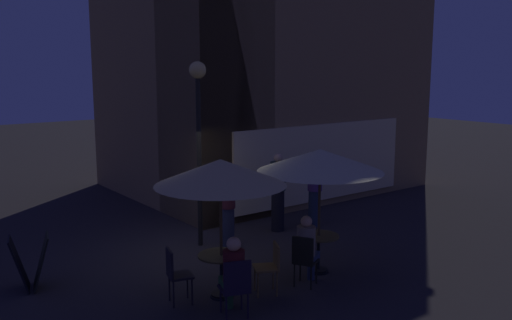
% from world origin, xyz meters
% --- Properties ---
extents(ground_plane, '(60.00, 60.00, 0.00)m').
position_xyz_m(ground_plane, '(0.00, 0.00, 0.00)').
color(ground_plane, '#2A2627').
extents(cafe_building, '(8.58, 6.77, 9.12)m').
position_xyz_m(cafe_building, '(3.80, 3.59, 4.55)').
color(cafe_building, '#97764B').
rests_on(cafe_building, ground).
extents(street_lamp_near_corner, '(0.36, 0.36, 3.96)m').
position_xyz_m(street_lamp_near_corner, '(0.30, 0.64, 2.93)').
color(street_lamp_near_corner, black).
rests_on(street_lamp_near_corner, ground).
extents(menu_sandwich_board, '(0.78, 0.70, 0.95)m').
position_xyz_m(menu_sandwich_board, '(-3.34, 0.34, 0.49)').
color(menu_sandwich_board, black).
rests_on(menu_sandwich_board, ground).
extents(cafe_table_0, '(0.79, 0.79, 0.74)m').
position_xyz_m(cafe_table_0, '(-0.85, -1.93, 0.56)').
color(cafe_table_0, black).
rests_on(cafe_table_0, ground).
extents(cafe_table_1, '(0.78, 0.78, 0.72)m').
position_xyz_m(cafe_table_1, '(1.25, -2.08, 0.54)').
color(cafe_table_1, black).
rests_on(cafe_table_1, ground).
extents(patio_umbrella_0, '(2.18, 2.18, 2.37)m').
position_xyz_m(patio_umbrella_0, '(-0.85, -1.93, 2.14)').
color(patio_umbrella_0, black).
rests_on(patio_umbrella_0, ground).
extents(patio_umbrella_1, '(2.34, 2.34, 2.36)m').
position_xyz_m(patio_umbrella_1, '(1.25, -2.08, 2.14)').
color(patio_umbrella_1, black).
rests_on(patio_umbrella_1, ground).
extents(cafe_chair_0, '(0.55, 0.55, 0.96)m').
position_xyz_m(cafe_chair_0, '(-1.13, -2.76, 0.56)').
color(cafe_chair_0, black).
rests_on(cafe_chair_0, ground).
extents(cafe_chair_1, '(0.55, 0.55, 0.87)m').
position_xyz_m(cafe_chair_1, '(-0.10, -2.33, 0.53)').
color(cafe_chair_1, brown).
rests_on(cafe_chair_1, ground).
extents(cafe_chair_2, '(0.47, 0.47, 0.94)m').
position_xyz_m(cafe_chair_2, '(-1.62, -1.72, 0.56)').
color(cafe_chair_2, black).
rests_on(cafe_chair_2, ground).
extents(cafe_chair_3, '(0.53, 0.53, 0.94)m').
position_xyz_m(cafe_chair_3, '(0.53, -2.47, 0.55)').
color(cafe_chair_3, black).
rests_on(cafe_chair_3, ground).
extents(patron_seated_0, '(0.44, 0.53, 1.28)m').
position_xyz_m(patron_seated_0, '(-1.08, -2.61, 0.73)').
color(patron_seated_0, '#264D28').
rests_on(patron_seated_0, ground).
extents(patron_seated_1, '(0.53, 0.47, 1.28)m').
position_xyz_m(patron_seated_1, '(0.66, -2.40, 0.72)').
color(patron_seated_1, '#2A344E').
rests_on(patron_seated_1, ground).
extents(patron_standing_2, '(0.35, 0.35, 1.75)m').
position_xyz_m(patron_standing_2, '(3.30, 0.24, 0.88)').
color(patron_standing_2, '#232E48').
rests_on(patron_standing_2, ground).
extents(patron_standing_3, '(0.32, 0.32, 1.67)m').
position_xyz_m(patron_standing_3, '(0.73, 0.19, 0.85)').
color(patron_standing_3, '#2B2F42').
rests_on(patron_standing_3, ground).
extents(patron_standing_4, '(0.36, 0.36, 1.86)m').
position_xyz_m(patron_standing_4, '(2.33, 0.46, 0.94)').
color(patron_standing_4, black).
rests_on(patron_standing_4, ground).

